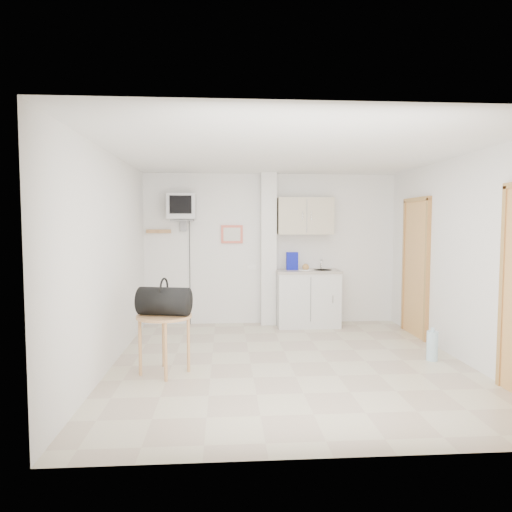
{
  "coord_description": "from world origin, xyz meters",
  "views": [
    {
      "loc": [
        -0.77,
        -5.35,
        1.67
      ],
      "look_at": [
        -0.36,
        0.6,
        1.25
      ],
      "focal_mm": 32.0,
      "sensor_mm": 36.0,
      "label": 1
    }
  ],
  "objects": [
    {
      "name": "room_envelope",
      "position": [
        0.24,
        0.09,
        1.54
      ],
      "size": [
        4.24,
        4.54,
        2.55
      ],
      "color": "white",
      "rests_on": "ground"
    },
    {
      "name": "water_bottle",
      "position": [
        1.76,
        -0.02,
        0.18
      ],
      "size": [
        0.14,
        0.14,
        0.41
      ],
      "color": "#ABCFE0",
      "rests_on": "ground"
    },
    {
      "name": "round_table",
      "position": [
        -1.44,
        -0.3,
        0.57
      ],
      "size": [
        0.61,
        0.61,
        0.66
      ],
      "rotation": [
        0.0,
        0.0,
        0.17
      ],
      "color": "tan",
      "rests_on": "ground"
    },
    {
      "name": "crt_television",
      "position": [
        -1.45,
        2.02,
        1.94
      ],
      "size": [
        0.44,
        0.45,
        2.15
      ],
      "color": "slate",
      "rests_on": "ground"
    },
    {
      "name": "duffel_bag",
      "position": [
        -1.44,
        -0.3,
        0.82
      ],
      "size": [
        0.62,
        0.43,
        0.42
      ],
      "rotation": [
        0.0,
        0.0,
        -0.23
      ],
      "color": "black",
      "rests_on": "round_table"
    },
    {
      "name": "ground",
      "position": [
        0.0,
        0.0,
        0.0
      ],
      "size": [
        4.5,
        4.5,
        0.0
      ],
      "primitive_type": "plane",
      "color": "beige",
      "rests_on": "ground"
    },
    {
      "name": "kitchenette",
      "position": [
        0.57,
        2.0,
        0.8
      ],
      "size": [
        1.03,
        0.58,
        2.1
      ],
      "color": "silver",
      "rests_on": "ground"
    }
  ]
}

